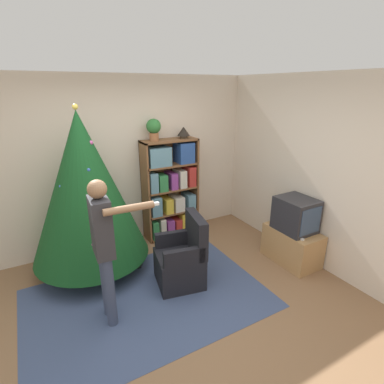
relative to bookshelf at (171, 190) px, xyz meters
The scene contains 14 objects.
ground_plane 2.04m from the bookshelf, 114.58° to the right, with size 14.00×14.00×0.00m, color #846042.
wall_back 0.95m from the bookshelf, 162.67° to the left, with size 8.00×0.10×2.60m.
wall_right 2.29m from the bookshelf, 49.37° to the right, with size 0.10×8.00×2.60m.
area_rug 1.86m from the bookshelf, 125.46° to the right, with size 2.77×1.88×0.01m.
bookshelf is the anchor object (origin of this frame).
tv_stand 2.05m from the bookshelf, 54.08° to the right, with size 0.46×0.78×0.50m.
television 1.98m from the bookshelf, 54.13° to the right, with size 0.45×0.52×0.47m.
game_remote 2.12m from the bookshelf, 60.90° to the right, with size 0.04×0.12×0.02m.
christmas_tree 1.49m from the bookshelf, 164.74° to the right, with size 1.52×1.52×2.23m.
armchair 1.44m from the bookshelf, 109.79° to the right, with size 0.67×0.66×0.92m.
standing_person 2.06m from the bookshelf, 134.41° to the right, with size 0.62×0.49×1.60m.
potted_plant 1.05m from the bookshelf, behind, with size 0.22×0.22×0.33m.
table_lamp 0.96m from the bookshelf, ahead, with size 0.20×0.20×0.18m.
book_pile_near_tree 1.35m from the bookshelf, 144.97° to the right, with size 0.23×0.19×0.06m.
Camera 1 is at (-1.19, -2.52, 2.42)m, focal length 28.00 mm.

